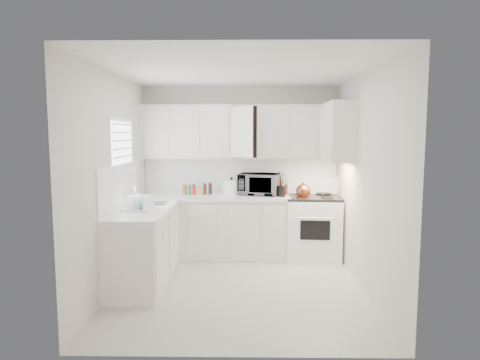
{
  "coord_description": "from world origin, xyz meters",
  "views": [
    {
      "loc": [
        0.08,
        -4.96,
        1.88
      ],
      "look_at": [
        0.0,
        0.7,
        1.25
      ],
      "focal_mm": 31.46,
      "sensor_mm": 36.0,
      "label": 1
    }
  ],
  "objects_px": {
    "stove": "(313,219)",
    "microwave": "(259,182)",
    "utensil_crock": "(281,184)",
    "dish_rack": "(139,202)",
    "rice_cooker": "(232,186)",
    "tea_kettle": "(303,190)"
  },
  "relations": [
    {
      "from": "stove",
      "to": "microwave",
      "type": "height_order",
      "value": "microwave"
    },
    {
      "from": "rice_cooker",
      "to": "tea_kettle",
      "type": "bearing_deg",
      "value": 1.16
    },
    {
      "from": "stove",
      "to": "rice_cooker",
      "type": "height_order",
      "value": "rice_cooker"
    },
    {
      "from": "stove",
      "to": "tea_kettle",
      "type": "relative_size",
      "value": 4.66
    },
    {
      "from": "tea_kettle",
      "to": "microwave",
      "type": "xyz_separation_m",
      "value": [
        -0.63,
        0.29,
        0.09
      ]
    },
    {
      "from": "tea_kettle",
      "to": "dish_rack",
      "type": "xyz_separation_m",
      "value": [
        -2.12,
        -1.07,
        -0.0
      ]
    },
    {
      "from": "stove",
      "to": "dish_rack",
      "type": "relative_size",
      "value": 3.17
    },
    {
      "from": "microwave",
      "to": "utensil_crock",
      "type": "relative_size",
      "value": 1.53
    },
    {
      "from": "tea_kettle",
      "to": "utensil_crock",
      "type": "bearing_deg",
      "value": 162.04
    },
    {
      "from": "stove",
      "to": "utensil_crock",
      "type": "relative_size",
      "value": 3.17
    },
    {
      "from": "dish_rack",
      "to": "tea_kettle",
      "type": "bearing_deg",
      "value": 40.84
    },
    {
      "from": "stove",
      "to": "utensil_crock",
      "type": "xyz_separation_m",
      "value": [
        -0.49,
        -0.06,
        0.54
      ]
    },
    {
      "from": "tea_kettle",
      "to": "microwave",
      "type": "distance_m",
      "value": 0.7
    },
    {
      "from": "utensil_crock",
      "to": "dish_rack",
      "type": "xyz_separation_m",
      "value": [
        -1.81,
        -1.16,
        -0.09
      ]
    },
    {
      "from": "utensil_crock",
      "to": "dish_rack",
      "type": "bearing_deg",
      "value": -147.28
    },
    {
      "from": "tea_kettle",
      "to": "utensil_crock",
      "type": "height_order",
      "value": "utensil_crock"
    },
    {
      "from": "utensil_crock",
      "to": "dish_rack",
      "type": "relative_size",
      "value": 1.0
    },
    {
      "from": "tea_kettle",
      "to": "utensil_crock",
      "type": "distance_m",
      "value": 0.33
    },
    {
      "from": "tea_kettle",
      "to": "microwave",
      "type": "height_order",
      "value": "microwave"
    },
    {
      "from": "microwave",
      "to": "rice_cooker",
      "type": "bearing_deg",
      "value": -169.93
    },
    {
      "from": "rice_cooker",
      "to": "utensil_crock",
      "type": "relative_size",
      "value": 0.69
    },
    {
      "from": "stove",
      "to": "rice_cooker",
      "type": "bearing_deg",
      "value": 176.47
    }
  ]
}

